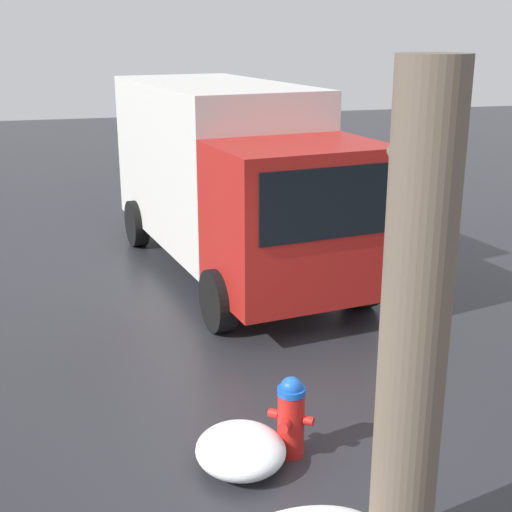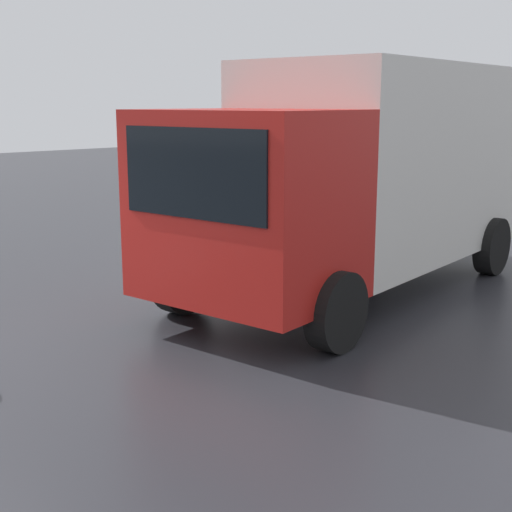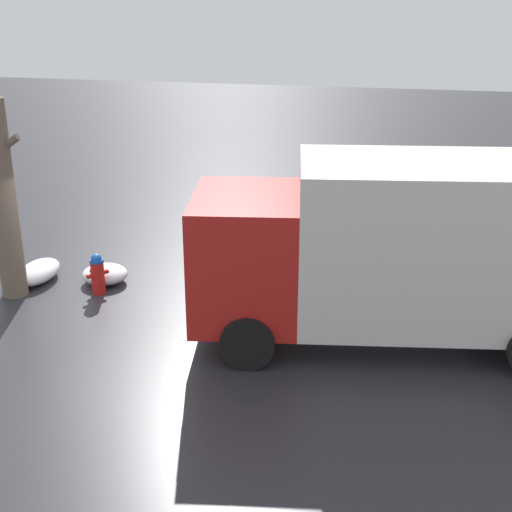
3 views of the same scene
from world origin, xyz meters
TOP-DOWN VIEW (x-y plane):
  - ground_plane at (0.00, 0.00)m, footprint 60.00×60.00m
  - fire_hydrant at (-0.00, 0.00)m, footprint 0.40×0.43m
  - tree_trunk at (-1.63, -0.39)m, footprint 0.77×0.51m
  - delivery_truck at (5.95, -0.75)m, footprint 7.09×3.38m
  - snow_pile_by_hydrant at (-1.50, 0.36)m, footprint 0.73×1.29m
  - snow_pile_curbside at (-0.09, 0.54)m, footprint 0.95×0.88m

SIDE VIEW (x-z plane):
  - ground_plane at x=0.00m, z-range 0.00..0.00m
  - snow_pile_curbside at x=-0.09m, z-range 0.00..0.37m
  - snow_pile_by_hydrant at x=-1.50m, z-range 0.00..0.39m
  - fire_hydrant at x=0.00m, z-range 0.01..0.86m
  - delivery_truck at x=5.95m, z-range 0.13..3.33m
  - tree_trunk at x=-1.63m, z-range 0.01..3.94m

